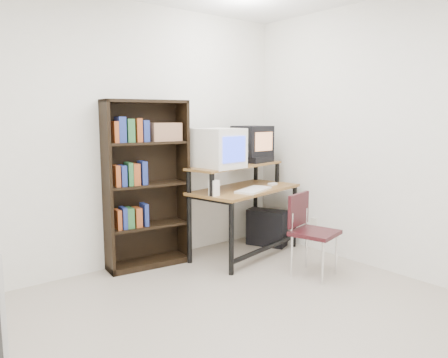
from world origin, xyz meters
TOP-DOWN VIEW (x-y plane):
  - floor at (0.00, 0.00)m, footprint 4.00×4.00m
  - back_wall at (0.00, 2.00)m, footprint 4.00×0.01m
  - right_wall at (2.00, 0.00)m, footprint 0.01×4.00m
  - computer_desk at (1.25, 1.51)m, footprint 1.36×0.88m
  - crt_monitor at (0.94, 1.56)m, footprint 0.48×0.49m
  - vcr at (1.55, 1.66)m, footprint 0.40×0.33m
  - crt_tv at (1.55, 1.72)m, footprint 0.38×0.38m
  - cd_spindle at (1.26, 1.55)m, footprint 0.16×0.16m
  - keyboard at (1.20, 1.31)m, footprint 0.51×0.37m
  - mousepad at (1.62, 1.45)m, footprint 0.27×0.25m
  - mouse at (1.63, 1.46)m, footprint 0.10×0.07m
  - desk_speaker at (0.71, 1.34)m, footprint 0.09×0.08m
  - pc_tower at (1.68, 1.59)m, footprint 0.37×0.49m
  - school_chair at (1.32, 0.66)m, footprint 0.47×0.47m
  - bookshelf at (0.25, 1.85)m, footprint 0.85×0.37m
  - wall_outlet at (1.99, 1.15)m, footprint 0.02×0.08m

SIDE VIEW (x-z plane):
  - floor at x=0.00m, z-range -0.01..0.00m
  - pc_tower at x=1.68m, z-range 0.00..0.42m
  - wall_outlet at x=1.99m, z-range 0.24..0.36m
  - school_chair at x=1.32m, z-range 0.09..0.86m
  - computer_desk at x=1.25m, z-range 0.20..1.19m
  - mousepad at x=1.62m, z-range 0.72..0.73m
  - keyboard at x=1.20m, z-range 0.72..0.75m
  - mouse at x=1.63m, z-range 0.73..0.76m
  - desk_speaker at x=0.71m, z-range 0.72..0.89m
  - bookshelf at x=0.25m, z-range 0.03..1.68m
  - cd_spindle at x=1.26m, z-range 0.97..1.02m
  - vcr at x=1.55m, z-range 0.97..1.05m
  - crt_monitor at x=0.94m, z-range 0.97..1.38m
  - crt_tv at x=1.55m, z-range 1.05..1.39m
  - back_wall at x=0.00m, z-range 0.00..2.60m
  - right_wall at x=2.00m, z-range 0.00..2.60m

